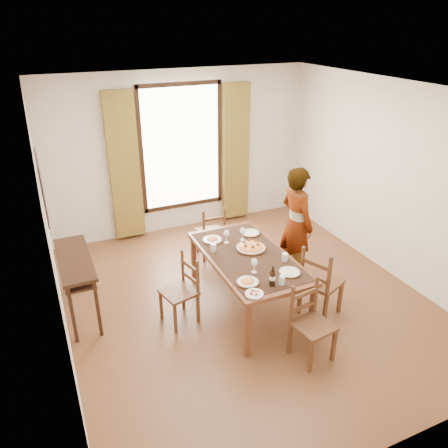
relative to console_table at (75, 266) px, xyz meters
name	(u,v)px	position (x,y,z in m)	size (l,w,h in m)	color
ground	(246,299)	(2.03, -0.60, -0.68)	(5.00, 5.00, 0.00)	brown
room_shell	(243,188)	(2.03, -0.47, 0.86)	(4.60, 5.10, 2.74)	silver
console_table	(75,266)	(0.00, 0.00, 0.00)	(0.38, 1.20, 0.80)	black
dining_table	(248,260)	(1.98, -0.73, 0.01)	(0.96, 1.79, 0.76)	brown
chair_west	(181,292)	(1.12, -0.65, -0.28)	(0.46, 0.46, 0.87)	#522C1B
chair_north	(211,233)	(2.06, 0.66, -0.28)	(0.40, 0.40, 0.87)	#522C1B
chair_south	(311,325)	(2.20, -1.83, -0.27)	(0.44, 0.44, 0.89)	#522C1B
chair_east	(320,284)	(2.73, -1.24, -0.24)	(0.56, 0.56, 0.96)	#522C1B
man	(296,224)	(2.93, -0.33, 0.14)	(0.45, 0.64, 1.65)	gray
plate_sw	(248,281)	(1.70, -1.28, 0.10)	(0.27, 0.27, 0.05)	silver
plate_se	(290,271)	(2.23, -1.29, 0.10)	(0.27, 0.27, 0.05)	silver
plate_nw	(212,239)	(1.73, -0.19, 0.10)	(0.27, 0.27, 0.05)	silver
plate_ne	(250,232)	(2.27, -0.22, 0.10)	(0.27, 0.27, 0.05)	silver
pasta_platter	(251,245)	(2.09, -0.60, 0.12)	(0.40, 0.40, 0.10)	#B13716
caprese_plate	(254,293)	(1.66, -1.51, 0.09)	(0.20, 0.20, 0.04)	silver
wine_glass_a	(254,266)	(1.86, -1.12, 0.16)	(0.08, 0.08, 0.18)	white
wine_glass_b	(243,234)	(2.09, -0.34, 0.16)	(0.08, 0.08, 0.18)	white
wine_glass_c	(227,236)	(1.87, -0.32, 0.16)	(0.08, 0.08, 0.18)	white
tumbler_a	(285,257)	(2.32, -1.03, 0.12)	(0.07, 0.07, 0.10)	silver
tumbler_b	(213,248)	(1.63, -0.46, 0.12)	(0.07, 0.07, 0.10)	silver
tumbler_c	(282,280)	(2.03, -1.45, 0.12)	(0.07, 0.07, 0.10)	silver
wine_bottle	(272,276)	(1.92, -1.43, 0.20)	(0.07, 0.07, 0.25)	black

